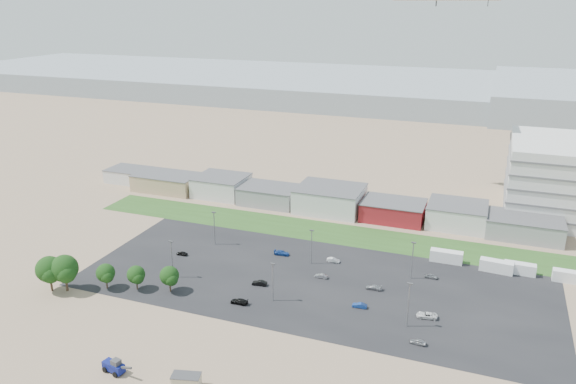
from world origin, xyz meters
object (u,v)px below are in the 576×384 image
at_px(parked_car_3, 239,301).
at_px(parked_car_7, 321,276).
at_px(portable_shed, 186,381).
at_px(parked_car_12, 374,287).
at_px(telehandler, 113,365).
at_px(parked_car_4, 260,283).
at_px(tree_far_left, 49,272).
at_px(parked_car_0, 427,315).
at_px(parked_car_6, 282,253).
at_px(parked_car_8, 431,276).
at_px(parked_car_11, 333,260).
at_px(parked_car_2, 418,342).
at_px(box_trailer_a, 446,256).
at_px(parked_car_5, 182,253).
at_px(parked_car_1, 360,305).

height_order(parked_car_3, parked_car_7, parked_car_3).
relative_size(portable_shed, parked_car_12, 1.35).
distance_m(telehandler, parked_car_12, 64.38).
relative_size(telehandler, parked_car_4, 1.93).
relative_size(telehandler, tree_far_left, 0.71).
height_order(tree_far_left, parked_car_7, tree_far_left).
relative_size(telehandler, parked_car_0, 1.58).
bearing_deg(parked_car_3, parked_car_0, 101.24).
xyz_separation_m(parked_car_6, parked_car_8, (41.52, 0.63, -0.08)).
xyz_separation_m(parked_car_6, parked_car_12, (28.76, -10.51, -0.06)).
height_order(parked_car_3, parked_car_11, parked_car_3).
xyz_separation_m(tree_far_left, parked_car_2, (88.70, 8.90, -4.62)).
distance_m(telehandler, box_trailer_a, 91.49).
height_order(parked_car_5, parked_car_12, parked_car_12).
bearing_deg(parked_car_6, portable_shed, 179.30).
xyz_separation_m(parked_car_1, parked_car_3, (-27.27, -8.38, 0.05)).
height_order(telehandler, parked_car_0, telehandler).
bearing_deg(tree_far_left, parked_car_2, 5.73).
height_order(tree_far_left, parked_car_1, tree_far_left).
bearing_deg(portable_shed, parked_car_7, 64.07).
distance_m(portable_shed, parked_car_0, 56.10).
bearing_deg(parked_car_11, parked_car_8, -91.80).
distance_m(tree_far_left, parked_car_7, 67.96).
height_order(telehandler, parked_car_2, telehandler).
bearing_deg(parked_car_4, portable_shed, -3.44).
relative_size(parked_car_0, parked_car_6, 1.06).
relative_size(parked_car_4, parked_car_11, 1.07).
height_order(parked_car_1, parked_car_5, parked_car_1).
distance_m(tree_far_left, parked_car_11, 73.28).
xyz_separation_m(portable_shed, parked_car_4, (-2.95, 41.19, -0.73)).
xyz_separation_m(telehandler, parked_car_6, (11.45, 60.78, -0.90)).
xyz_separation_m(parked_car_0, parked_car_3, (-42.70, -9.39, -0.03)).
bearing_deg(parked_car_3, parked_car_6, 179.38).
bearing_deg(parked_car_1, parked_car_6, -130.37).
xyz_separation_m(parked_car_2, parked_car_8, (-1.08, 31.12, -0.03)).
bearing_deg(parked_car_7, box_trailer_a, 123.84).
bearing_deg(parked_car_7, portable_shed, -13.68).
height_order(telehandler, box_trailer_a, box_trailer_a).
bearing_deg(parked_car_4, parked_car_7, 117.10).
distance_m(parked_car_5, parked_car_6, 28.33).
bearing_deg(parked_car_4, parked_car_3, -12.71).
bearing_deg(parked_car_7, parked_car_4, -57.27).
relative_size(box_trailer_a, parked_car_1, 2.49).
xyz_separation_m(tree_far_left, parked_car_4, (47.28, 20.77, -4.58)).
bearing_deg(parked_car_7, tree_far_left, -65.56).
relative_size(parked_car_1, parked_car_4, 0.91).
xyz_separation_m(tree_far_left, parked_car_6, (46.10, 39.38, -4.57)).
xyz_separation_m(telehandler, parked_car_3, (11.72, 32.08, -0.92)).
bearing_deg(parked_car_6, parked_car_12, -114.73).
xyz_separation_m(box_trailer_a, parked_car_5, (-70.58, -22.00, -1.09)).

